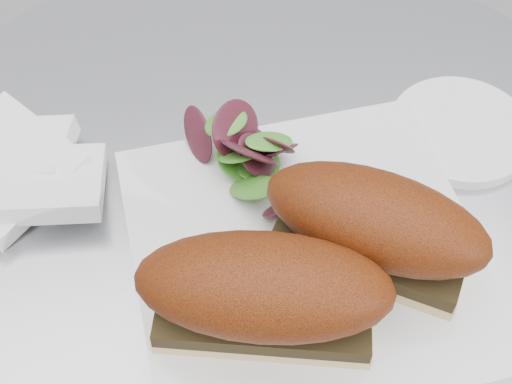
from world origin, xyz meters
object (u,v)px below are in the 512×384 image
Objects in this scene: sandwich_right at (375,226)px; plate at (307,255)px; sandwich_left at (264,293)px; saucer at (460,130)px.

plate is at bearing -166.81° from sandwich_right.
sandwich_left is 0.09m from sandwich_right.
sandwich_right is 0.18m from saucer.
sandwich_left is 1.50× the size of saucer.
sandwich_right reaches higher than plate.
plate is 1.40× the size of sandwich_left.
saucer is at bearing 32.02° from plate.
sandwich_right is (0.04, -0.02, 0.05)m from plate.
saucer is at bearing 77.43° from sandwich_right.
saucer is (0.21, 0.15, -0.05)m from sandwich_left.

